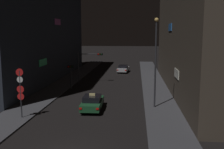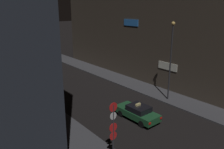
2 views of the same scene
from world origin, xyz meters
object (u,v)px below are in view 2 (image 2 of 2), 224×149
(traffic_light_left_kerb, at_px, (48,81))
(street_lamp_near_block, at_px, (171,55))
(taxi, at_px, (137,112))
(far_car, at_px, (44,61))
(sign_pole_left, at_px, (113,127))
(traffic_light_overhead, at_px, (43,62))

(traffic_light_left_kerb, relative_size, street_lamp_near_block, 0.37)
(taxi, height_order, far_car, taxi)
(sign_pole_left, bearing_deg, far_car, 75.81)
(sign_pole_left, bearing_deg, traffic_light_left_kerb, 85.09)
(taxi, relative_size, traffic_light_left_kerb, 1.39)
(street_lamp_near_block, bearing_deg, sign_pole_left, -159.20)
(traffic_light_overhead, bearing_deg, far_car, 67.56)
(traffic_light_left_kerb, distance_m, sign_pole_left, 12.84)
(sign_pole_left, bearing_deg, traffic_light_overhead, 81.53)
(traffic_light_overhead, bearing_deg, street_lamp_near_block, -55.51)
(traffic_light_left_kerb, height_order, street_lamp_near_block, street_lamp_near_block)
(sign_pole_left, relative_size, street_lamp_near_block, 0.49)
(taxi, relative_size, far_car, 0.97)
(far_car, relative_size, traffic_light_overhead, 1.01)
(traffic_light_overhead, height_order, sign_pole_left, traffic_light_overhead)
(traffic_light_overhead, height_order, traffic_light_left_kerb, traffic_light_overhead)
(far_car, height_order, traffic_light_overhead, traffic_light_overhead)
(sign_pole_left, xyz_separation_m, street_lamp_near_block, (11.59, 4.40, 2.60))
(sign_pole_left, height_order, street_lamp_near_block, street_lamp_near_block)
(far_car, xyz_separation_m, traffic_light_left_kerb, (-6.19, -16.03, 1.62))
(far_car, bearing_deg, traffic_light_overhead, -112.44)
(sign_pole_left, bearing_deg, street_lamp_near_block, 20.80)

